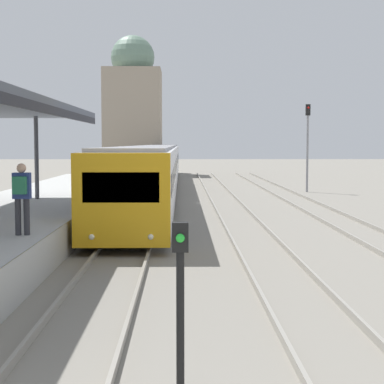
{
  "coord_description": "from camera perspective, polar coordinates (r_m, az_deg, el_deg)",
  "views": [
    {
      "loc": [
        1.62,
        -4.68,
        3.08
      ],
      "look_at": [
        1.96,
        15.43,
        1.55
      ],
      "focal_mm": 60.0,
      "sensor_mm": 36.0,
      "label": 1
    }
  ],
  "objects": [
    {
      "name": "distant_domed_building",
      "position": [
        64.43,
        -5.26,
        7.32
      ],
      "size": [
        5.59,
        5.59,
        13.7
      ],
      "color": "gray",
      "rests_on": "ground_plane"
    },
    {
      "name": "signal_mast_far",
      "position": [
        41.1,
        10.24,
        4.78
      ],
      "size": [
        0.28,
        0.29,
        5.53
      ],
      "color": "gray",
      "rests_on": "ground_plane"
    },
    {
      "name": "signal_post_near",
      "position": [
        7.88,
        -1.05,
        -8.7
      ],
      "size": [
        0.2,
        0.21,
        2.13
      ],
      "color": "black",
      "rests_on": "ground_plane"
    },
    {
      "name": "train_near",
      "position": [
        42.21,
        -3.15,
        2.38
      ],
      "size": [
        2.66,
        50.02,
        2.94
      ],
      "color": "gold",
      "rests_on": "ground_plane"
    },
    {
      "name": "person_on_platform",
      "position": [
        15.27,
        -14.92,
        -0.08
      ],
      "size": [
        0.4,
        0.4,
        1.66
      ],
      "color": "#2D2D33",
      "rests_on": "station_platform"
    }
  ]
}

